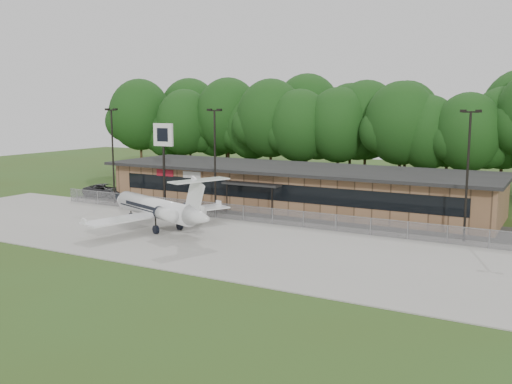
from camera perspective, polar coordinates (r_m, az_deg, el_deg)
The scene contains 12 objects.
ground at distance 39.73m, azimuth -11.08°, elevation -6.89°, with size 160.00×160.00×0.00m, color #394B1B.
apron at distance 45.91m, azimuth -4.63°, elevation -4.59°, with size 64.00×18.00×0.08m, color #9E9B93.
parking_lot at distance 55.62m, azimuth 1.95°, elevation -2.23°, with size 50.00×9.00×0.06m, color #383835.
terminal at distance 59.21m, azimuth 3.92°, elevation 0.52°, with size 41.00×11.65×4.30m.
fence at distance 51.59m, azimuth -0.33°, elevation -2.25°, with size 46.00×0.04×1.52m.
treeline at distance 75.42m, azimuth 9.85°, elevation 6.23°, with size 72.00×12.00×15.00m, color #163B13, non-canonical shape.
light_pole_left at distance 62.77m, azimuth -14.14°, elevation 4.23°, with size 1.55×0.30×10.23m.
light_pole_mid at distance 54.73m, azimuth -4.13°, elevation 3.86°, with size 1.55×0.30×10.23m.
light_pole_right at distance 46.37m, azimuth 20.43°, elevation 2.47°, with size 1.55×0.30×10.23m.
business_jet at distance 49.01m, azimuth -9.67°, elevation -1.72°, with size 14.86×13.29×5.08m.
suv at distance 68.17m, azimuth -14.77°, elevation 0.13°, with size 2.54×5.51×1.53m, color #343437.
pole_sign at distance 58.65m, azimuth -9.24°, elevation 4.78°, with size 2.29×0.32×8.74m.
Camera 1 is at (24.86, -29.14, 10.55)m, focal length 40.00 mm.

